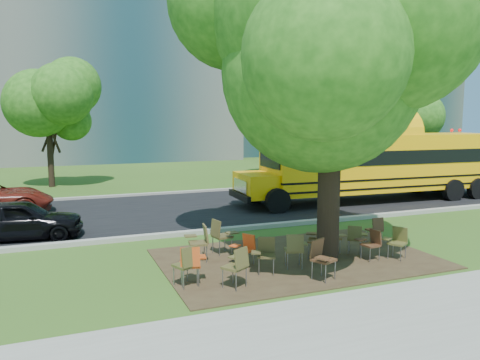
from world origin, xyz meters
name	(u,v)px	position (x,y,z in m)	size (l,w,h in m)	color
ground	(254,258)	(0.00, 0.00, 0.00)	(160.00, 160.00, 0.00)	#2D4D18
sidewalk	(374,340)	(0.00, -5.00, 0.02)	(60.00, 4.00, 0.04)	gray
dirt_patch	(297,258)	(1.00, -0.50, 0.01)	(7.00, 4.50, 0.03)	#382819
asphalt_road	(185,210)	(0.00, 7.00, 0.02)	(80.00, 8.00, 0.04)	black
kerb_near	(217,230)	(0.00, 3.00, 0.07)	(80.00, 0.25, 0.14)	gray
kerb_far	(163,193)	(0.00, 11.10, 0.07)	(80.00, 0.25, 0.14)	gray
building_main	(10,35)	(-8.00, 36.00, 11.00)	(38.00, 16.00, 22.00)	slate
building_right	(315,43)	(24.00, 38.00, 12.50)	(30.00, 16.00, 25.00)	slate
bg_tree_2	(48,108)	(-5.00, 16.00, 4.21)	(4.80, 4.80, 6.62)	black
bg_tree_3	(285,95)	(8.00, 14.00, 5.03)	(5.60, 5.60, 7.84)	black
bg_tree_4	(405,108)	(16.00, 13.00, 4.34)	(5.00, 5.00, 6.85)	black
main_tree	(333,30)	(1.61, -0.98, 5.76)	(7.20, 7.20, 9.37)	black
school_bus	(381,163)	(8.68, 5.98, 1.71)	(12.23, 3.21, 2.96)	#FEAF08
chair_0	(188,261)	(-2.19, -1.45, 0.58)	(0.64, 0.72, 0.93)	#49451F
chair_1	(191,261)	(-2.11, -1.44, 0.56)	(0.68, 0.54, 0.91)	#B23F13
chair_2	(237,263)	(-1.23, -1.94, 0.57)	(0.62, 0.76, 0.92)	brown
chair_3	(265,251)	(-0.25, -1.24, 0.54)	(0.71, 0.56, 0.87)	#443A1D
chair_4	(295,247)	(0.55, -1.22, 0.55)	(0.70, 0.55, 0.90)	#4D4521
chair_5	(321,256)	(0.72, -2.14, 0.58)	(0.64, 0.74, 0.94)	#4D2E1B
chair_6	(371,241)	(2.71, -1.31, 0.50)	(0.53, 0.54, 0.81)	#4E2D1B
chair_7	(356,236)	(2.68, -0.69, 0.49)	(0.69, 0.54, 0.80)	#46431E
chair_8	(200,239)	(-1.41, 0.21, 0.60)	(0.57, 0.69, 0.96)	brown
chair_9	(246,246)	(-0.45, -0.51, 0.49)	(0.65, 0.53, 0.79)	#D04316
chair_10	(221,233)	(-0.72, 0.58, 0.60)	(0.66, 0.65, 0.97)	#4C4121
chair_11	(319,237)	(1.55, -0.64, 0.57)	(0.62, 0.78, 0.91)	#3F2D16
chair_12	(330,236)	(2.03, -0.47, 0.52)	(0.53, 0.56, 0.85)	brown
chair_13	(376,227)	(3.83, -0.05, 0.50)	(0.53, 0.48, 0.81)	#4B2D1B
chair_14	(397,240)	(3.41, -1.46, 0.52)	(0.69, 0.57, 0.85)	brown
black_car	(19,220)	(-5.85, 4.30, 0.62)	(1.46, 3.64, 1.24)	black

